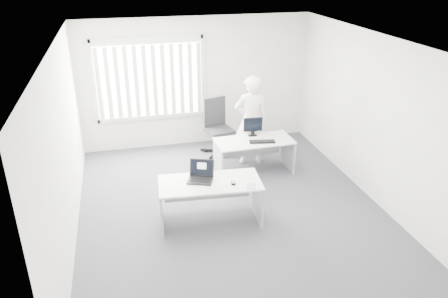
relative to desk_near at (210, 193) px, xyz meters
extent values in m
plane|color=#4E5056|center=(0.42, 0.25, -0.52)|extent=(6.00, 6.00, 0.00)
cube|color=white|center=(0.42, 3.25, 0.88)|extent=(5.00, 0.02, 2.80)
cube|color=white|center=(0.42, -2.75, 0.88)|extent=(5.00, 0.02, 2.80)
cube|color=white|center=(-2.08, 0.25, 0.88)|extent=(0.02, 6.00, 2.80)
cube|color=white|center=(2.92, 0.25, 0.88)|extent=(0.02, 6.00, 2.80)
cube|color=white|center=(0.42, 0.25, 2.28)|extent=(5.00, 6.00, 0.02)
cube|color=silver|center=(-0.58, 3.21, 1.03)|extent=(2.32, 0.06, 1.76)
cube|color=silver|center=(0.00, 0.00, 0.19)|extent=(1.64, 0.87, 0.03)
cube|color=#A9A9AC|center=(-0.77, 0.06, -0.17)|extent=(0.09, 0.68, 0.69)
cube|color=#A9A9AC|center=(0.77, -0.06, -0.17)|extent=(0.09, 0.68, 0.69)
cube|color=silver|center=(1.20, 1.51, 0.14)|extent=(1.50, 0.74, 0.03)
cube|color=#A9A9AC|center=(0.48, 1.49, -0.20)|extent=(0.06, 0.64, 0.65)
cube|color=#A9A9AC|center=(1.93, 1.54, -0.20)|extent=(0.06, 0.64, 0.65)
cylinder|color=black|center=(0.76, 2.54, -0.48)|extent=(0.81, 0.81, 0.09)
cylinder|color=black|center=(0.76, 2.54, -0.26)|extent=(0.08, 0.08, 0.52)
cube|color=black|center=(0.76, 2.54, 0.00)|extent=(0.62, 0.62, 0.08)
cube|color=black|center=(0.70, 2.77, 0.36)|extent=(0.50, 0.18, 0.62)
imported|color=white|center=(1.27, 1.96, 0.40)|extent=(0.70, 0.48, 1.84)
cube|color=white|center=(0.30, -0.06, 0.20)|extent=(0.29, 0.22, 0.00)
cube|color=white|center=(0.58, -0.29, 0.21)|extent=(0.18, 0.22, 0.01)
cube|color=black|center=(1.32, 1.39, 0.17)|extent=(0.51, 0.24, 0.02)
camera|label=1|loc=(-1.23, -5.83, 3.45)|focal=35.00mm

